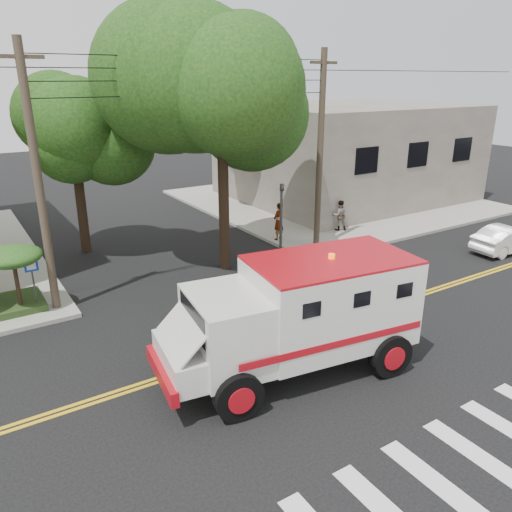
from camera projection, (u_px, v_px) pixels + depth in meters
ground at (284, 339)px, 15.78m from camera, size 100.00×100.00×0.00m
sidewalk_ne at (331, 200)px, 33.29m from camera, size 17.00×17.00×0.15m
building_right at (346, 151)px, 33.41m from camera, size 14.00×12.00×6.00m
utility_pole_left at (39, 186)px, 16.20m from camera, size 0.28×0.28×9.00m
utility_pole_right at (320, 156)px, 22.37m from camera, size 0.28×0.28×9.00m
tree_main at (235, 94)px, 19.26m from camera, size 6.08×5.70×9.85m
tree_left at (81, 128)px, 21.86m from camera, size 4.48×4.20×7.70m
tree_right at (254, 107)px, 30.71m from camera, size 4.80×4.50×8.20m
traffic_signal at (281, 215)px, 21.40m from camera, size 0.15×0.18×3.60m
accessibility_sign at (33, 277)px, 17.10m from camera, size 0.45×0.10×2.02m
armored_truck at (300, 311)px, 13.51m from camera, size 7.38×3.65×3.23m
parked_sedan at (508, 239)px, 23.49m from camera, size 3.93×1.56×1.27m
pedestrian_a at (279, 221)px, 24.70m from camera, size 0.78×0.63×1.86m
pedestrian_b at (340, 215)px, 26.28m from camera, size 0.95×0.86×1.61m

